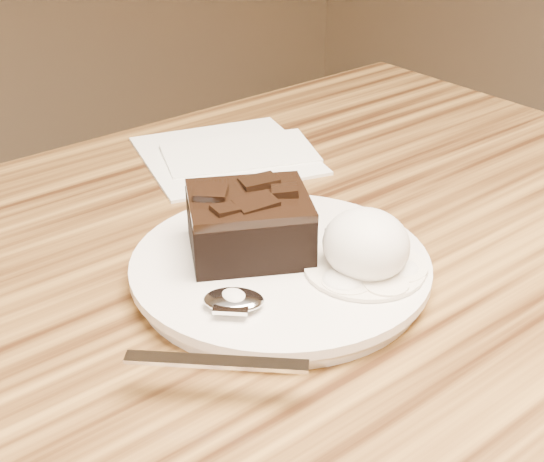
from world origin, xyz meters
TOP-DOWN VIEW (x-y plane):
  - plate at (0.11, 0.05)m, footprint 0.23×0.23m
  - brownie at (0.10, 0.07)m, footprint 0.12×0.11m
  - ice_cream_scoop at (0.15, -0.01)m, footprint 0.06×0.07m
  - melt_puddle at (0.15, -0.01)m, footprint 0.09×0.09m
  - spoon at (0.05, 0.02)m, footprint 0.14×0.14m
  - napkin at (0.22, 0.27)m, footprint 0.21×0.21m
  - crumb_a at (0.12, 0.06)m, footprint 0.01×0.01m
  - crumb_b at (0.09, 0.05)m, footprint 0.01×0.01m
  - crumb_c at (0.17, 0.05)m, footprint 0.01×0.01m

SIDE VIEW (x-z plane):
  - napkin at x=0.22m, z-range 0.75..0.76m
  - plate at x=0.11m, z-range 0.75..0.77m
  - melt_puddle at x=0.15m, z-range 0.77..0.77m
  - crumb_b at x=0.09m, z-range 0.77..0.77m
  - crumb_a at x=0.12m, z-range 0.77..0.77m
  - crumb_c at x=0.17m, z-range 0.77..0.77m
  - spoon at x=0.05m, z-range 0.77..0.78m
  - brownie at x=0.10m, z-range 0.77..0.81m
  - ice_cream_scoop at x=0.15m, z-range 0.76..0.82m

